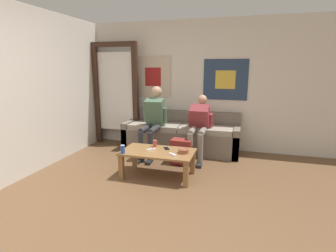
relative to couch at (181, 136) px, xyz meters
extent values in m
plane|color=brown|center=(-0.02, -2.61, -0.29)|extent=(18.00, 18.00, 0.00)
cube|color=silver|center=(-0.02, 0.35, 0.98)|extent=(10.00, 0.05, 2.55)
cube|color=beige|center=(-0.68, 0.32, 1.15)|extent=(0.77, 0.01, 0.85)
cube|color=maroon|center=(-0.68, 0.31, 1.15)|extent=(0.35, 0.01, 0.38)
cube|color=navy|center=(0.80, 0.32, 1.11)|extent=(0.84, 0.01, 0.78)
cube|color=gold|center=(0.80, 0.31, 1.11)|extent=(0.38, 0.01, 0.35)
cube|color=#382319|center=(-1.91, 0.13, 0.73)|extent=(0.10, 0.10, 2.05)
cube|color=#382319|center=(-1.01, 0.13, 0.73)|extent=(0.10, 0.10, 2.05)
cube|color=#382319|center=(-1.46, 0.13, 1.81)|extent=(1.00, 0.10, 0.10)
cube|color=silver|center=(-1.46, 0.15, 0.83)|extent=(0.82, 0.02, 1.64)
cube|color=#70665B|center=(0.00, 0.26, 0.10)|extent=(2.28, 0.13, 0.78)
cube|color=#70665B|center=(0.00, -0.08, -0.07)|extent=(2.28, 0.56, 0.44)
cube|color=#70665B|center=(-1.08, -0.08, -0.01)|extent=(0.12, 0.56, 0.56)
cube|color=#70665B|center=(1.08, -0.08, -0.01)|extent=(0.12, 0.56, 0.56)
cube|color=gray|center=(-0.51, -0.08, 0.20)|extent=(1.00, 0.52, 0.10)
cube|color=gray|center=(0.51, -0.08, 0.20)|extent=(1.00, 0.52, 0.10)
cube|color=olive|center=(-0.04, -1.33, 0.10)|extent=(1.10, 0.61, 0.03)
cube|color=olive|center=(-0.53, -1.08, -0.11)|extent=(0.07, 0.07, 0.37)
cube|color=olive|center=(0.45, -1.08, -0.11)|extent=(0.07, 0.07, 0.37)
cube|color=olive|center=(-0.53, -1.58, -0.11)|extent=(0.07, 0.07, 0.37)
cube|color=olive|center=(0.45, -1.58, -0.11)|extent=(0.07, 0.07, 0.37)
cylinder|color=#2D2D33|center=(-0.55, -0.53, 0.25)|extent=(0.11, 0.47, 0.11)
cylinder|color=#2D2D33|center=(-0.55, -0.77, -0.01)|extent=(0.10, 0.10, 0.51)
cube|color=#232328|center=(-0.55, -0.84, -0.27)|extent=(0.11, 0.25, 0.05)
cylinder|color=#2D2D33|center=(-0.37, -0.53, 0.25)|extent=(0.11, 0.47, 0.11)
cylinder|color=#2D2D33|center=(-0.37, -0.77, -0.01)|extent=(0.10, 0.10, 0.51)
cube|color=#232328|center=(-0.37, -0.84, -0.27)|extent=(0.11, 0.25, 0.05)
cube|color=#4C6B51|center=(-0.46, -0.24, 0.50)|extent=(0.36, 0.36, 0.56)
sphere|color=tan|center=(-0.46, -0.14, 0.89)|extent=(0.21, 0.21, 0.21)
cylinder|color=#4C6B51|center=(-0.65, -0.23, 0.46)|extent=(0.08, 0.12, 0.29)
cylinder|color=#4C6B51|center=(-0.26, -0.23, 0.46)|extent=(0.08, 0.12, 0.29)
cylinder|color=gray|center=(0.32, -0.48, 0.25)|extent=(0.11, 0.37, 0.11)
cylinder|color=gray|center=(0.32, -0.67, -0.01)|extent=(0.10, 0.10, 0.51)
cube|color=#232328|center=(0.32, -0.74, -0.27)|extent=(0.11, 0.25, 0.05)
cylinder|color=gray|center=(0.50, -0.48, 0.25)|extent=(0.11, 0.37, 0.11)
cylinder|color=gray|center=(0.50, -0.67, -0.01)|extent=(0.10, 0.10, 0.51)
cube|color=#232328|center=(0.50, -0.74, -0.27)|extent=(0.11, 0.25, 0.05)
cube|color=maroon|center=(0.41, -0.19, 0.44)|extent=(0.36, 0.43, 0.50)
sphere|color=tan|center=(0.41, -0.01, 0.75)|extent=(0.18, 0.18, 0.18)
cylinder|color=maroon|center=(0.22, -0.16, 0.40)|extent=(0.08, 0.14, 0.26)
cylinder|color=maroon|center=(0.61, -0.16, 0.40)|extent=(0.08, 0.14, 0.26)
cube|color=maroon|center=(0.18, -0.69, -0.08)|extent=(0.36, 0.25, 0.43)
cube|color=maroon|center=(0.18, -0.80, -0.17)|extent=(0.25, 0.09, 0.19)
cylinder|color=brown|center=(0.35, -1.31, 0.14)|extent=(0.15, 0.15, 0.06)
torus|color=brown|center=(0.35, -1.31, 0.17)|extent=(0.16, 0.16, 0.02)
cylinder|color=#B24C42|center=(-0.15, -1.13, 0.17)|extent=(0.06, 0.06, 0.11)
cylinder|color=black|center=(-0.15, -1.13, 0.23)|extent=(0.00, 0.00, 0.01)
cylinder|color=#28479E|center=(-0.50, -1.57, 0.17)|extent=(0.07, 0.07, 0.12)
cylinder|color=silver|center=(-0.50, -1.57, 0.23)|extent=(0.06, 0.06, 0.00)
cube|color=white|center=(0.23, -1.46, 0.12)|extent=(0.14, 0.11, 0.02)
cylinder|color=#333842|center=(0.20, -1.44, 0.14)|extent=(0.01, 0.01, 0.00)
cube|color=white|center=(-0.15, -1.32, 0.12)|extent=(0.13, 0.12, 0.02)
cylinder|color=#333842|center=(-0.13, -1.30, 0.14)|extent=(0.01, 0.01, 0.00)
cube|color=black|center=(0.06, -1.18, 0.12)|extent=(0.13, 0.15, 0.01)
cube|color=black|center=(0.06, -1.18, 0.12)|extent=(0.12, 0.14, 0.00)
camera|label=1|loc=(1.17, -4.91, 1.35)|focal=28.00mm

